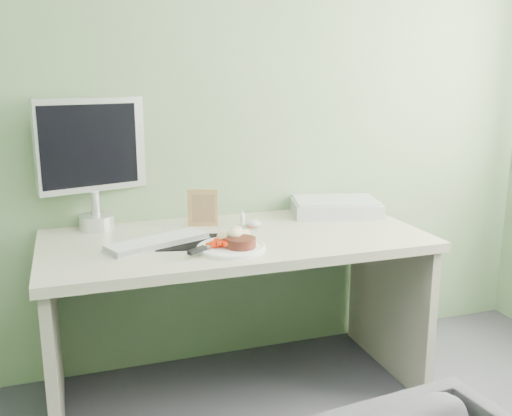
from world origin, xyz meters
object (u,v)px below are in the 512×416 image
object	(u,v)px
scanner	(335,208)
plate	(231,248)
monitor	(92,156)
desk	(236,277)

from	to	relation	value
scanner	plate	bearing A→B (deg)	-133.86
scanner	monitor	xyz separation A→B (m)	(-1.12, 0.10, 0.29)
plate	monitor	size ratio (longest dim) A/B	0.47
scanner	monitor	size ratio (longest dim) A/B	0.72
plate	scanner	xyz separation A→B (m)	(0.64, 0.39, 0.03)
desk	plate	world-z (taller)	plate
scanner	desk	bearing A→B (deg)	-144.77
desk	plate	xyz separation A→B (m)	(-0.07, -0.18, 0.19)
desk	scanner	size ratio (longest dim) A/B	3.88
plate	monitor	world-z (taller)	monitor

